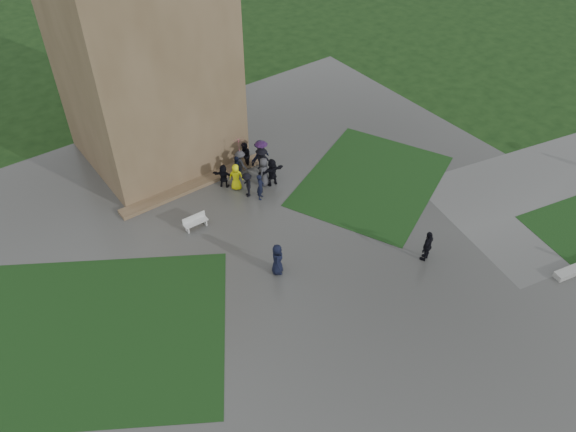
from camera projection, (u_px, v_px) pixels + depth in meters
ground at (309, 302)px, 25.65m from camera, size 120.00×120.00×0.00m
plaza at (283, 276)px, 26.86m from camera, size 34.00×34.00×0.02m
lawn_inset_left at (97, 334)px, 24.27m from camera, size 14.10×13.46×0.01m
lawn_inset_right at (371, 181)px, 32.47m from camera, size 11.12×10.15×0.01m
tower at (134, 6)px, 28.84m from camera, size 8.00×8.00×18.00m
tower_plinth at (195, 185)px, 32.00m from camera, size 9.00×0.80×0.22m
bench at (195, 222)px, 29.19m from camera, size 1.31×0.43×0.75m
visitor_cluster at (251, 166)px, 31.94m from camera, size 3.93×3.68×2.51m
pedestrian_mid at (277, 259)px, 26.48m from camera, size 0.95×1.02×1.72m
pedestrian_near at (427, 246)px, 27.14m from camera, size 1.15×0.86×1.75m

